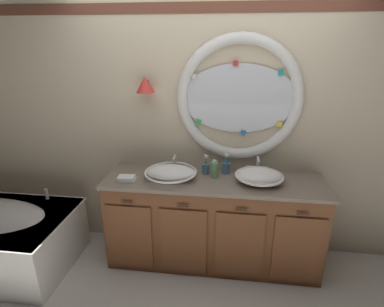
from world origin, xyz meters
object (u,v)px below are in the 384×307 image
Objects in this scene: sink_basin_right at (259,176)px; toothbrush_holder_right at (226,167)px; soap_dispenser at (214,169)px; toothbrush_holder_left at (206,168)px; sink_basin_left at (171,172)px; folded_hand_towel at (126,179)px.

toothbrush_holder_right is at bearing 147.98° from sink_basin_right.
toothbrush_holder_left is at bearing 137.64° from soap_dispenser.
folded_hand_towel is (-0.39, -0.11, -0.04)m from sink_basin_left.
soap_dispenser is at bearing 10.62° from sink_basin_left.
toothbrush_holder_right is 1.15× the size of soap_dispenser.
sink_basin_right is 1.18m from folded_hand_towel.
sink_basin_left is 2.97× the size of folded_hand_towel.
soap_dispenser is (0.39, 0.07, 0.02)m from sink_basin_left.
soap_dispenser is at bearing 13.00° from folded_hand_towel.
soap_dispenser is 0.80m from folded_hand_towel.
toothbrush_holder_left is at bearing 20.35° from folded_hand_towel.
folded_hand_towel is at bearing -159.65° from toothbrush_holder_left.
sink_basin_right is at bearing -17.35° from toothbrush_holder_left.
soap_dispenser is at bearing -133.17° from toothbrush_holder_right.
sink_basin_left is 0.40m from soap_dispenser.
folded_hand_towel is at bearing -164.63° from sink_basin_left.
toothbrush_holder_right is 1.26× the size of folded_hand_towel.
sink_basin_left is at bearing -159.62° from toothbrush_holder_right.
folded_hand_towel is at bearing -174.85° from sink_basin_right.
toothbrush_holder_left reaches higher than sink_basin_right.
sink_basin_left is 0.79m from sink_basin_right.
folded_hand_towel is (-1.18, -0.11, -0.05)m from sink_basin_right.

